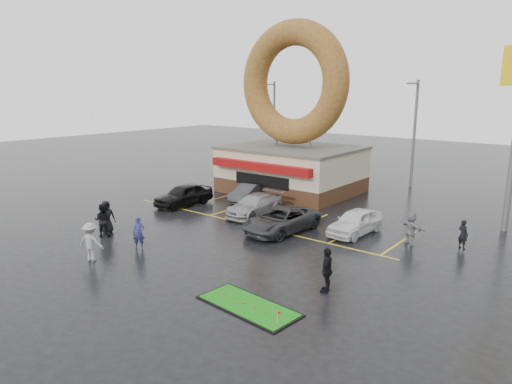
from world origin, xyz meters
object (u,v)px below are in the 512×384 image
Objects in this scene: streetlight_left at (274,124)px; car_black at (184,195)px; streetlight_mid at (414,131)px; car_white at (355,222)px; donut_shop at (292,137)px; car_dgrey at (248,193)px; car_silver at (255,205)px; person_blue at (139,233)px; person_cameraman at (327,270)px; putting_green at (248,306)px; dumpster at (234,172)px; car_grey at (282,220)px.

streetlight_left is 1.97× the size of car_black.
streetlight_mid is 2.13× the size of car_white.
streetlight_left is at bearing 105.37° from car_black.
donut_shop is 3.40× the size of car_dgrey.
donut_shop is 8.76m from car_silver.
person_cameraman is at bearing -35.58° from person_blue.
car_silver is 8.98m from person_blue.
putting_green is at bearing -55.24° from streetlight_left.
car_black is at bearing -135.37° from car_dgrey.
person_cameraman is 1.06× the size of dumpster.
streetlight_left is 2.26× the size of car_dgrey.
car_black reaches higher than car_grey.
car_white is at bearing -18.79° from dumpster.
car_white is 0.98× the size of putting_green.
donut_shop is 1.50× the size of streetlight_left.
dumpster is at bearing 145.72° from car_grey.
car_grey is at bearing -58.57° from donut_shop.
putting_green is at bearing -53.87° from car_silver.
donut_shop is 3.19× the size of car_white.
car_black is at bearing -61.74° from dumpster.
putting_green is at bearing -40.09° from dumpster.
car_grey is at bearing 117.97° from putting_green.
car_dgrey is at bearing -145.89° from person_cameraman.
car_grey is 3.02× the size of person_blue.
car_grey is at bearing -148.67° from person_cameraman.
donut_shop reaches higher than car_black.
streetlight_mid is at bearing 97.31° from putting_green.
person_blue is (-0.58, -8.96, 0.17)m from car_silver.
donut_shop is at bearing 71.17° from car_black.
car_white is 18.34m from dumpster.
person_blue is at bearing -102.36° from streetlight_mid.
car_dgrey is at bearing 171.02° from car_white.
streetlight_mid is at bearing 33.31° from person_blue.
donut_shop is 1.50× the size of streetlight_mid.
streetlight_left is 21.20m from car_grey.
donut_shop is 10.59m from streetlight_mid.
person_blue reaches higher than car_white.
donut_shop is 6.28m from car_dgrey.
person_cameraman is (4.99, -22.89, -3.83)m from streetlight_mid.
donut_shop reaches higher than streetlight_left.
person_cameraman reaches higher than car_black.
putting_green is (17.46, -18.93, -0.62)m from dumpster.
streetlight_left is 7.32m from dumpster.
donut_shop is 11.71m from car_grey.
person_blue is at bearing -125.94° from car_white.
donut_shop is at bearing 119.82° from putting_green.
streetlight_mid is 5.24× the size of person_blue.
person_cameraman is 24.83m from dumpster.
donut_shop is 7.07× the size of person_cameraman.
person_cameraman is at bearing -38.71° from car_silver.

